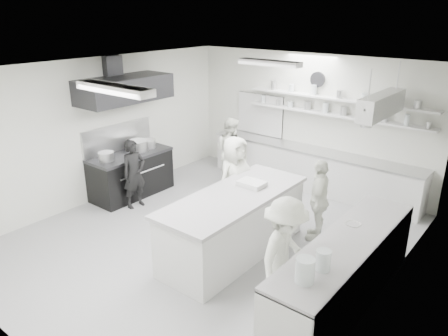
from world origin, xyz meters
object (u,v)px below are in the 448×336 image
Objects in this scene: right_counter at (344,273)px; cook_back at (230,151)px; cook_stove at (134,174)px; stove at (131,175)px; back_counter at (310,169)px; prep_island at (234,225)px.

cook_back reaches higher than right_counter.
cook_back is at bearing 147.79° from right_counter.
cook_stove is 2.37m from cook_back.
stove is at bearing 55.24° from cook_back.
back_counter is 3.33m from prep_island.
stove is 1.25× the size of cook_stove.
cook_stove reaches higher than back_counter.
stove is 0.65× the size of prep_island.
stove is at bearing -136.01° from back_counter.
prep_island is at bearing -8.98° from stove.
right_counter is 1.20× the size of prep_island.
cook_stove is (-2.35, -3.16, 0.26)m from back_counter.
back_counter is (2.90, 2.80, 0.01)m from stove.
stove is 1.13× the size of cook_back.
right_counter is 2.07× the size of cook_back.
prep_island is at bearing 128.71° from cook_back.
stove is 5.28m from right_counter.
cook_back reaches higher than stove.
prep_island reaches higher than back_counter.
prep_island is 1.73× the size of cook_back.
prep_island is (3.26, -0.52, 0.06)m from stove.
right_counter is at bearing -2.76° from prep_island.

